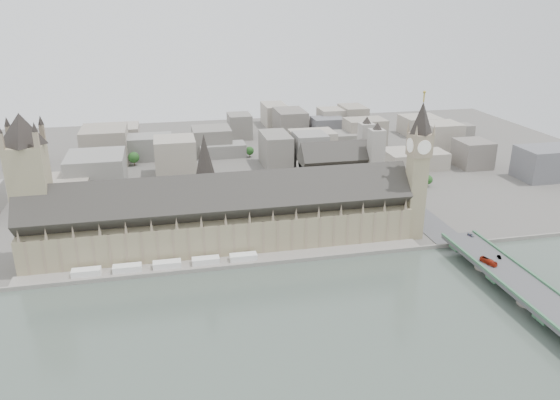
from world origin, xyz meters
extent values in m
plane|color=#595651|center=(0.00, 0.00, 0.00)|extent=(900.00, 900.00, 0.00)
cube|color=gray|center=(0.00, -15.00, 1.50)|extent=(600.00, 1.50, 3.00)
cube|color=gray|center=(0.00, -7.50, 1.00)|extent=(270.00, 15.00, 2.00)
cube|color=white|center=(-90.00, -7.00, 4.00)|extent=(18.00, 7.00, 4.00)
cube|color=white|center=(-65.00, -7.00, 4.00)|extent=(18.00, 7.00, 4.00)
cube|color=white|center=(-40.00, -7.00, 4.00)|extent=(18.00, 7.00, 4.00)
cube|color=white|center=(-15.00, -7.00, 4.00)|extent=(18.00, 7.00, 4.00)
cube|color=white|center=(10.00, -7.00, 4.00)|extent=(18.00, 7.00, 4.00)
cube|color=gray|center=(0.00, 20.00, 12.50)|extent=(265.00, 40.00, 25.00)
cube|color=#32302D|center=(0.00, 20.00, 35.08)|extent=(265.00, 40.73, 40.73)
cube|color=gray|center=(138.00, 8.00, 31.00)|extent=(12.00, 12.00, 62.00)
cube|color=gray|center=(138.00, 8.00, 70.00)|extent=(14.00, 14.00, 16.00)
cylinder|color=white|center=(145.20, 8.00, 70.00)|extent=(0.60, 10.00, 10.00)
cylinder|color=white|center=(130.80, 8.00, 70.00)|extent=(0.60, 10.00, 10.00)
cylinder|color=white|center=(138.00, 15.20, 70.00)|extent=(10.00, 0.60, 10.00)
cylinder|color=white|center=(138.00, 0.80, 70.00)|extent=(10.00, 0.60, 10.00)
cone|color=#2A2522|center=(138.00, 8.00, 89.00)|extent=(17.00, 17.00, 22.00)
cylinder|color=gold|center=(138.00, 8.00, 103.00)|extent=(1.00, 1.00, 6.00)
sphere|color=gold|center=(138.00, 8.00, 106.50)|extent=(2.00, 2.00, 2.00)
cone|color=gray|center=(144.50, 14.50, 82.00)|extent=(2.40, 2.40, 8.00)
cone|color=gray|center=(131.50, 14.50, 82.00)|extent=(2.40, 2.40, 8.00)
cone|color=gray|center=(144.50, 1.50, 82.00)|extent=(2.40, 2.40, 8.00)
cone|color=gray|center=(131.50, 1.50, 82.00)|extent=(2.40, 2.40, 8.00)
cube|color=gray|center=(-122.00, 26.00, 40.00)|extent=(23.00, 23.00, 80.00)
cone|color=#2A2522|center=(-122.00, 26.00, 90.00)|extent=(30.00, 30.00, 20.00)
cylinder|color=gray|center=(-10.00, 26.00, 43.00)|extent=(12.00, 12.00, 20.00)
cone|color=#2A2522|center=(-10.00, 26.00, 67.00)|extent=(13.00, 13.00, 28.00)
cube|color=#474749|center=(162.00, -87.50, 5.12)|extent=(25.00, 325.00, 10.25)
cube|color=#A8A197|center=(105.00, 95.00, 17.00)|extent=(60.00, 28.00, 34.00)
cube|color=#32302D|center=(105.00, 95.00, 39.00)|extent=(60.00, 28.28, 28.28)
cube|color=#A8A197|center=(137.00, 107.00, 32.00)|extent=(12.00, 12.00, 64.00)
cube|color=#A8A197|center=(137.00, 83.00, 32.00)|extent=(12.00, 12.00, 64.00)
imported|color=#AF2914|center=(156.15, -61.80, 11.89)|extent=(6.15, 12.04, 3.28)
imported|color=gray|center=(167.64, -55.93, 10.99)|extent=(2.67, 4.72, 1.47)
imported|color=gray|center=(168.05, -21.08, 10.99)|extent=(3.35, 5.48, 1.48)
camera|label=1|loc=(-35.99, -332.05, 166.15)|focal=35.00mm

